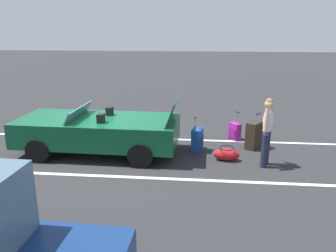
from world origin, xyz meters
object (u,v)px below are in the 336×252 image
(traveler_person, at_px, (267,129))
(convertible_car, at_px, (91,131))
(suitcase_large_black, at_px, (254,135))
(duffel_bag, at_px, (226,154))
(suitcase_medium_bright, at_px, (197,140))
(suitcase_small_carryon, at_px, (235,131))

(traveler_person, bearing_deg, convertible_car, 17.64)
(suitcase_large_black, xyz_separation_m, duffel_bag, (0.79, 0.97, -0.21))
(suitcase_medium_bright, bearing_deg, duffel_bag, -26.23)
(suitcase_medium_bright, distance_m, suitcase_small_carryon, 1.52)
(suitcase_large_black, relative_size, traveler_person, 0.60)
(suitcase_medium_bright, relative_size, traveler_person, 0.56)
(convertible_car, relative_size, suitcase_large_black, 4.23)
(convertible_car, xyz_separation_m, duffel_bag, (-3.50, 0.23, -0.43))
(suitcase_small_carryon, bearing_deg, convertible_car, -18.45)
(convertible_car, xyz_separation_m, suitcase_large_black, (-4.29, -0.74, -0.22))
(suitcase_small_carryon, xyz_separation_m, traveler_person, (-0.53, 1.90, 0.68))
(convertible_car, height_order, traveler_person, traveler_person)
(duffel_bag, xyz_separation_m, traveler_person, (-0.88, 0.25, 0.77))
(suitcase_medium_bright, relative_size, duffel_bag, 1.41)
(suitcase_large_black, distance_m, suitcase_medium_bright, 1.58)
(suitcase_small_carryon, distance_m, duffel_bag, 1.69)
(suitcase_small_carryon, bearing_deg, duffel_bag, 39.23)
(suitcase_large_black, bearing_deg, traveler_person, 129.87)
(duffel_bag, relative_size, traveler_person, 0.40)
(suitcase_medium_bright, xyz_separation_m, duffel_bag, (-0.74, 0.60, -0.15))
(duffel_bag, bearing_deg, suitcase_small_carryon, -102.02)
(suitcase_small_carryon, height_order, duffel_bag, suitcase_small_carryon)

